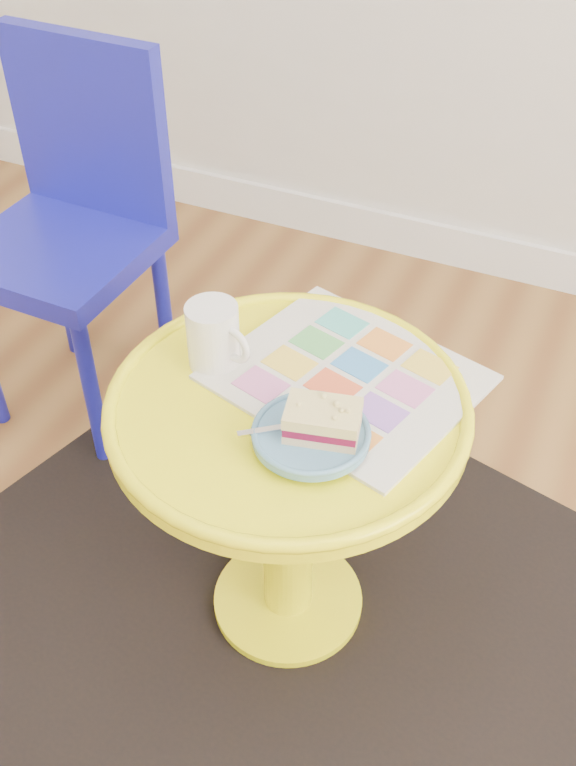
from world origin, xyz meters
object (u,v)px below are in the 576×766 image
at_px(side_table, 288,470).
at_px(chair, 73,216).
at_px(mug, 214,335).
at_px(newspaper, 346,377).
at_px(plate, 311,435).

height_order(side_table, chair, chair).
bearing_deg(side_table, chair, 149.48).
bearing_deg(side_table, mug, 164.70).
xyz_separation_m(side_table, chair, (-0.67, 0.40, 0.10)).
relative_size(chair, newspaper, 2.20).
distance_m(side_table, plate, 0.19).
height_order(newspaper, mug, mug).
bearing_deg(side_table, newspaper, 55.32).
xyz_separation_m(side_table, plate, (0.06, -0.07, 0.17)).
relative_size(mug, plate, 0.69).
height_order(side_table, plate, plate).
relative_size(side_table, newspaper, 1.48).
bearing_deg(mug, side_table, 1.52).
distance_m(newspaper, plate, 0.15).
bearing_deg(chair, side_table, -28.95).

